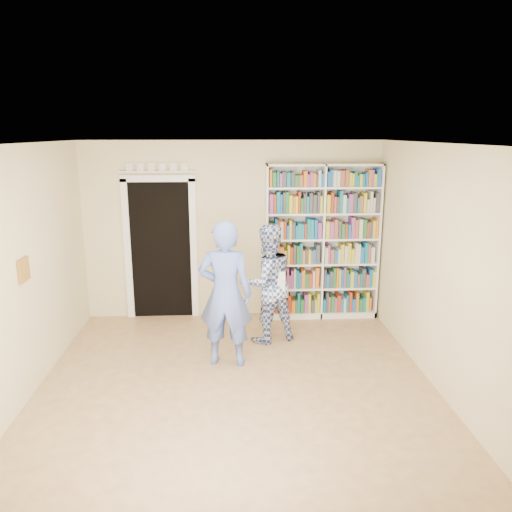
# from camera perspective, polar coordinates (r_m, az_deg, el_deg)

# --- Properties ---
(floor) EXTENTS (5.00, 5.00, 0.00)m
(floor) POSITION_cam_1_polar(r_m,az_deg,el_deg) (5.73, -2.24, -15.42)
(floor) COLOR #986A49
(floor) RESTS_ON ground
(ceiling) EXTENTS (5.00, 5.00, 0.00)m
(ceiling) POSITION_cam_1_polar(r_m,az_deg,el_deg) (5.00, -2.54, 12.67)
(ceiling) COLOR white
(ceiling) RESTS_ON wall_back
(wall_back) EXTENTS (4.50, 0.00, 4.50)m
(wall_back) POSITION_cam_1_polar(r_m,az_deg,el_deg) (7.64, -2.67, 2.92)
(wall_back) COLOR beige
(wall_back) RESTS_ON floor
(wall_left) EXTENTS (0.00, 5.00, 5.00)m
(wall_left) POSITION_cam_1_polar(r_m,az_deg,el_deg) (5.65, -25.88, -2.48)
(wall_left) COLOR beige
(wall_left) RESTS_ON floor
(wall_right) EXTENTS (0.00, 5.00, 5.00)m
(wall_right) POSITION_cam_1_polar(r_m,az_deg,el_deg) (5.69, 20.90, -1.85)
(wall_right) COLOR beige
(wall_right) RESTS_ON floor
(bookshelf) EXTENTS (1.72, 0.32, 2.36)m
(bookshelf) POSITION_cam_1_polar(r_m,az_deg,el_deg) (7.65, 7.53, 1.64)
(bookshelf) COLOR white
(bookshelf) RESTS_ON floor
(doorway) EXTENTS (1.10, 0.08, 2.43)m
(doorway) POSITION_cam_1_polar(r_m,az_deg,el_deg) (7.72, -10.84, 1.51)
(doorway) COLOR black
(doorway) RESTS_ON floor
(wall_art) EXTENTS (0.03, 0.25, 0.25)m
(wall_art) POSITION_cam_1_polar(r_m,az_deg,el_deg) (5.80, -25.02, -1.45)
(wall_art) COLOR brown
(wall_art) RESTS_ON wall_left
(man_blue) EXTENTS (0.72, 0.54, 1.81)m
(man_blue) POSITION_cam_1_polar(r_m,az_deg,el_deg) (6.07, -3.51, -4.36)
(man_blue) COLOR #5D77CE
(man_blue) RESTS_ON floor
(man_plaid) EXTENTS (0.97, 0.87, 1.63)m
(man_plaid) POSITION_cam_1_polar(r_m,az_deg,el_deg) (6.77, 1.27, -3.16)
(man_plaid) COLOR navy
(man_plaid) RESTS_ON floor
(paper_sheet) EXTENTS (0.19, 0.05, 0.27)m
(paper_sheet) POSITION_cam_1_polar(r_m,az_deg,el_deg) (6.56, 2.53, -2.94)
(paper_sheet) COLOR white
(paper_sheet) RESTS_ON man_plaid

